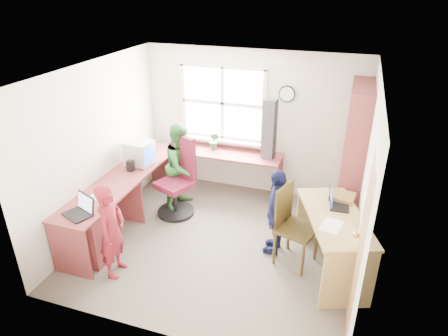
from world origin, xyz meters
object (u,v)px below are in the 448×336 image
at_px(crt_monitor, 139,153).
at_px(cd_tower, 269,129).
at_px(person_green, 182,166).
at_px(person_red, 112,231).
at_px(laptop_left, 81,210).
at_px(wooden_chair, 292,222).
at_px(bookshelf, 353,160).
at_px(potted_plant, 214,141).
at_px(laptop_right, 336,202).
at_px(right_desk, 333,231).
at_px(l_desk, 123,209).
at_px(person_navy, 277,212).
at_px(swivel_chair, 178,181).

xyz_separation_m(crt_monitor, cd_tower, (1.83, 0.87, 0.29)).
distance_m(cd_tower, person_green, 1.49).
bearing_deg(person_green, person_red, -171.19).
bearing_deg(laptop_left, wooden_chair, 42.35).
distance_m(bookshelf, potted_plant, 2.24).
height_order(crt_monitor, laptop_right, crt_monitor).
xyz_separation_m(right_desk, person_red, (-2.54, -0.91, 0.04)).
xyz_separation_m(l_desk, crt_monitor, (-0.17, 0.84, 0.49)).
relative_size(crt_monitor, laptop_right, 1.27).
bearing_deg(wooden_chair, person_navy, 164.09).
height_order(cd_tower, potted_plant, cd_tower).
relative_size(laptop_left, potted_plant, 1.37).
bearing_deg(laptop_right, person_red, 111.24).
xyz_separation_m(laptop_left, person_red, (0.44, -0.05, -0.19)).
bearing_deg(person_red, person_green, -10.67).
relative_size(swivel_chair, laptop_right, 3.82).
distance_m(cd_tower, person_navy, 1.54).
bearing_deg(person_green, crt_monitor, 125.52).
bearing_deg(person_green, right_desk, -97.09).
bearing_deg(person_red, laptop_right, -71.88).
distance_m(laptop_right, person_navy, 0.76).
height_order(laptop_left, person_green, person_green).
distance_m(wooden_chair, person_red, 2.23).
relative_size(bookshelf, wooden_chair, 1.96).
height_order(wooden_chair, crt_monitor, crt_monitor).
distance_m(l_desk, person_navy, 2.13).
relative_size(crt_monitor, cd_tower, 0.43).
distance_m(right_desk, bookshelf, 1.34).
distance_m(bookshelf, person_navy, 1.45).
bearing_deg(swivel_chair, wooden_chair, 3.23).
bearing_deg(l_desk, right_desk, 4.03).
height_order(bookshelf, laptop_left, bookshelf).
bearing_deg(bookshelf, laptop_left, -145.63).
bearing_deg(person_navy, crt_monitor, -100.12).
xyz_separation_m(bookshelf, laptop_left, (-3.11, -2.13, -0.20)).
bearing_deg(wooden_chair, laptop_right, 40.14).
bearing_deg(person_red, wooden_chair, -71.50).
bearing_deg(right_desk, crt_monitor, 147.59).
distance_m(wooden_chair, laptop_left, 2.63).
bearing_deg(laptop_left, crt_monitor, 113.14).
xyz_separation_m(right_desk, bookshelf, (0.13, 1.27, 0.42)).
distance_m(laptop_left, person_navy, 2.48).
height_order(laptop_right, person_green, person_green).
xyz_separation_m(l_desk, laptop_left, (-0.15, -0.66, 0.35)).
xyz_separation_m(laptop_right, person_green, (-2.38, 0.65, -0.16)).
xyz_separation_m(bookshelf, person_green, (-2.53, -0.38, -0.31)).
distance_m(swivel_chair, person_red, 1.59).
relative_size(bookshelf, laptop_right, 6.45).
bearing_deg(crt_monitor, swivel_chair, 7.92).
bearing_deg(laptop_left, laptop_right, 42.88).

